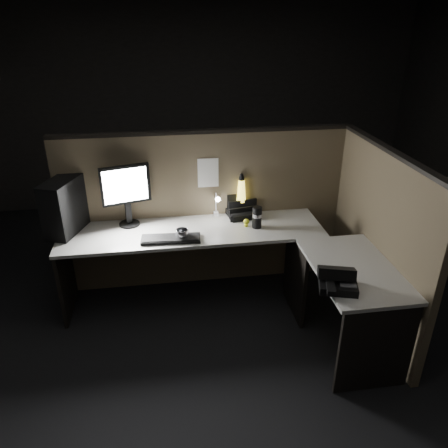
{
  "coord_description": "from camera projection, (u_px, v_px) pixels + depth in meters",
  "views": [
    {
      "loc": [
        -0.39,
        -2.82,
        2.46
      ],
      "look_at": [
        0.09,
        0.35,
        0.89
      ],
      "focal_mm": 35.0,
      "sensor_mm": 36.0,
      "label": 1
    }
  ],
  "objects": [
    {
      "name": "pc_tower",
      "position": [
        65.0,
        206.0,
        3.71
      ],
      "size": [
        0.34,
        0.49,
        0.47
      ],
      "primitive_type": "cube",
      "rotation": [
        0.0,
        0.0,
        -0.35
      ],
      "color": "black",
      "rests_on": "desk"
    },
    {
      "name": "desk_phone",
      "position": [
        337.0,
        280.0,
        3.01
      ],
      "size": [
        0.31,
        0.31,
        0.15
      ],
      "rotation": [
        0.0,
        0.0,
        -0.29
      ],
      "color": "black",
      "rests_on": "desk"
    },
    {
      "name": "pinned_paper",
      "position": [
        208.0,
        173.0,
        3.93
      ],
      "size": [
        0.19,
        0.0,
        0.27
      ],
      "primitive_type": "cube",
      "color": "white",
      "rests_on": "partition_back"
    },
    {
      "name": "lava_lamp",
      "position": [
        241.0,
        197.0,
        4.07
      ],
      "size": [
        0.11,
        0.11,
        0.39
      ],
      "color": "black",
      "rests_on": "desk"
    },
    {
      "name": "partition_right",
      "position": [
        378.0,
        243.0,
        3.58
      ],
      "size": [
        0.06,
        1.66,
        1.5
      ],
      "primitive_type": "cube",
      "color": "brown",
      "rests_on": "ground"
    },
    {
      "name": "steel_mug",
      "position": [
        182.0,
        234.0,
        3.65
      ],
      "size": [
        0.14,
        0.14,
        0.09
      ],
      "primitive_type": "imported",
      "rotation": [
        0.0,
        0.0,
        0.22
      ],
      "color": "silver",
      "rests_on": "desk"
    },
    {
      "name": "travel_mug",
      "position": [
        257.0,
        217.0,
        3.83
      ],
      "size": [
        0.09,
        0.09,
        0.2
      ],
      "primitive_type": "cylinder",
      "color": "black",
      "rests_on": "desk"
    },
    {
      "name": "figurine",
      "position": [
        246.0,
        222.0,
        3.88
      ],
      "size": [
        0.05,
        0.05,
        0.05
      ],
      "primitive_type": "sphere",
      "color": "yellow",
      "rests_on": "desk"
    },
    {
      "name": "monitor",
      "position": [
        126.0,
        190.0,
        3.79
      ],
      "size": [
        0.42,
        0.18,
        0.55
      ],
      "rotation": [
        0.0,
        0.0,
        0.26
      ],
      "color": "black",
      "rests_on": "desk"
    },
    {
      "name": "clip_lamp",
      "position": [
        217.0,
        204.0,
        3.99
      ],
      "size": [
        0.05,
        0.19,
        0.24
      ],
      "color": "white",
      "rests_on": "desk"
    },
    {
      "name": "partition_back",
      "position": [
        205.0,
        211.0,
        4.13
      ],
      "size": [
        2.66,
        0.06,
        1.5
      ],
      "primitive_type": "cube",
      "color": "brown",
      "rests_on": "ground"
    },
    {
      "name": "keyboard",
      "position": [
        171.0,
        239.0,
        3.65
      ],
      "size": [
        0.5,
        0.2,
        0.02
      ],
      "primitive_type": "cube",
      "rotation": [
        0.0,
        0.0,
        -0.07
      ],
      "color": "black",
      "rests_on": "desk"
    },
    {
      "name": "desk",
      "position": [
        236.0,
        262.0,
        3.63
      ],
      "size": [
        2.6,
        1.6,
        0.73
      ],
      "color": "#B0AEA6",
      "rests_on": "ground"
    },
    {
      "name": "floor",
      "position": [
        219.0,
        339.0,
        3.64
      ],
      "size": [
        6.0,
        6.0,
        0.0
      ],
      "primitive_type": "plane",
      "color": "black",
      "rests_on": "ground"
    },
    {
      "name": "organizer",
      "position": [
        243.0,
        210.0,
        4.09
      ],
      "size": [
        0.32,
        0.29,
        0.21
      ],
      "rotation": [
        0.0,
        0.0,
        0.18
      ],
      "color": "black",
      "rests_on": "desk"
    },
    {
      "name": "mouse",
      "position": [
        186.0,
        236.0,
        3.68
      ],
      "size": [
        0.11,
        0.09,
        0.04
      ],
      "primitive_type": "ellipsoid",
      "rotation": [
        0.0,
        0.0,
        0.26
      ],
      "color": "black",
      "rests_on": "desk"
    },
    {
      "name": "room_shell",
      "position": [
        218.0,
        150.0,
        2.93
      ],
      "size": [
        6.0,
        6.0,
        6.0
      ],
      "color": "silver",
      "rests_on": "ground"
    }
  ]
}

